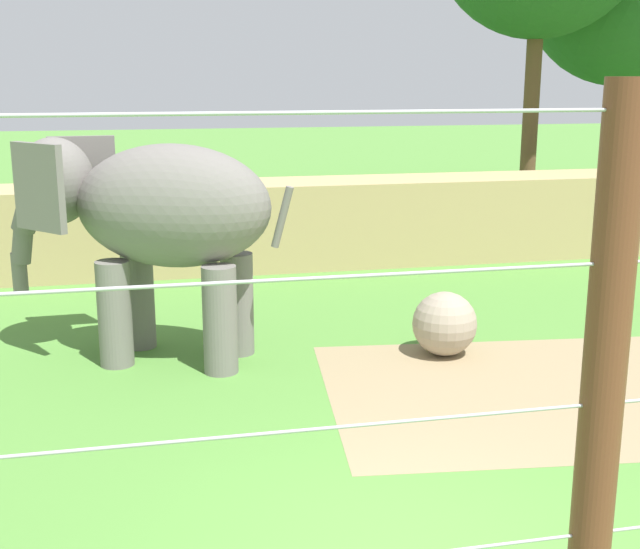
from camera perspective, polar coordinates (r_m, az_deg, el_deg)
dirt_patch at (r=11.55m, az=14.19°, el=-7.81°), size 5.83×4.84×0.01m
embankment_wall at (r=18.23m, az=-4.94°, el=3.41°), size 36.00×1.80×1.86m
elephant at (r=12.23m, az=-11.52°, el=4.00°), size 4.11×2.76×3.25m
enrichment_ball at (r=12.62m, az=8.55°, el=-3.37°), size 0.97×0.97×0.97m
cable_fence at (r=4.96m, az=17.00°, el=-11.62°), size 10.04×0.24×4.12m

